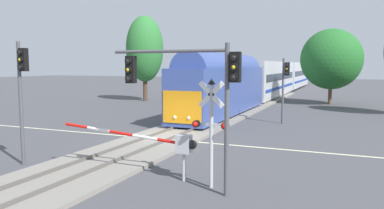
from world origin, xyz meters
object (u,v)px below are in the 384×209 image
(pine_left_background, at_px, (145,49))
(traffic_signal_median, at_px, (22,83))
(traffic_signal_far_side, at_px, (285,80))
(traffic_signal_near_right, at_px, (191,81))
(crossing_signal_mast, at_px, (211,122))
(commuter_train, at_px, (271,78))
(elm_centre_background, at_px, (331,59))
(crossing_gate_near, at_px, (167,142))

(pine_left_background, bearing_deg, traffic_signal_median, -70.21)
(traffic_signal_far_side, distance_m, traffic_signal_near_right, 16.97)
(crossing_signal_mast, height_order, pine_left_background, pine_left_background)
(commuter_train, relative_size, traffic_signal_near_right, 12.45)
(crossing_signal_mast, relative_size, traffic_signal_far_side, 0.80)
(traffic_signal_near_right, height_order, elm_centre_background, elm_centre_background)
(commuter_train, xyz_separation_m, traffic_signal_far_side, (5.60, -23.73, 0.60))
(crossing_signal_mast, bearing_deg, commuter_train, 97.96)
(crossing_gate_near, xyz_separation_m, pine_left_background, (-17.08, 28.07, 4.98))
(crossing_signal_mast, height_order, elm_centre_background, elm_centre_background)
(pine_left_background, bearing_deg, traffic_signal_near_right, -57.45)
(traffic_signal_far_side, relative_size, pine_left_background, 0.47)
(crossing_gate_near, relative_size, crossing_signal_mast, 1.56)
(traffic_signal_median, relative_size, pine_left_background, 0.52)
(commuter_train, distance_m, traffic_signal_far_side, 24.39)
(traffic_signal_median, height_order, elm_centre_background, elm_centre_background)
(crossing_signal_mast, xyz_separation_m, pine_left_background, (-19.04, 28.42, 3.99))
(commuter_train, distance_m, traffic_signal_median, 40.45)
(pine_left_background, bearing_deg, traffic_signal_far_side, -32.42)
(traffic_signal_near_right, relative_size, traffic_signal_median, 0.95)
(traffic_signal_median, xyz_separation_m, elm_centre_background, (11.20, 32.99, 1.44))
(commuter_train, bearing_deg, pine_left_background, -139.12)
(commuter_train, distance_m, pine_left_background, 18.16)
(crossing_gate_near, distance_m, pine_left_background, 33.23)
(crossing_signal_mast, distance_m, traffic_signal_median, 8.82)
(crossing_gate_near, height_order, elm_centre_background, elm_centre_background)
(traffic_signal_near_right, distance_m, elm_centre_background, 33.51)
(crossing_gate_near, distance_m, elm_centre_background, 32.89)
(commuter_train, xyz_separation_m, elm_centre_background, (8.08, -7.33, 2.38))
(crossing_gate_near, relative_size, elm_centre_background, 0.73)
(commuter_train, xyz_separation_m, traffic_signal_near_right, (5.10, -40.69, 1.17))
(traffic_signal_near_right, bearing_deg, traffic_signal_median, 177.46)
(elm_centre_background, bearing_deg, crossing_signal_mast, -94.33)
(crossing_gate_near, xyz_separation_m, elm_centre_background, (4.44, 32.38, 3.66))
(elm_centre_background, bearing_deg, traffic_signal_median, -108.76)
(crossing_signal_mast, xyz_separation_m, traffic_signal_far_side, (-0.00, 16.33, 0.90))
(commuter_train, xyz_separation_m, pine_left_background, (-13.44, -11.64, 3.70))
(crossing_gate_near, bearing_deg, traffic_signal_far_side, 83.00)
(commuter_train, height_order, pine_left_background, pine_left_background)
(crossing_signal_mast, xyz_separation_m, traffic_signal_median, (-8.72, -0.26, 1.24))
(crossing_gate_near, height_order, traffic_signal_near_right, traffic_signal_near_right)
(traffic_signal_near_right, bearing_deg, traffic_signal_far_side, 88.30)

